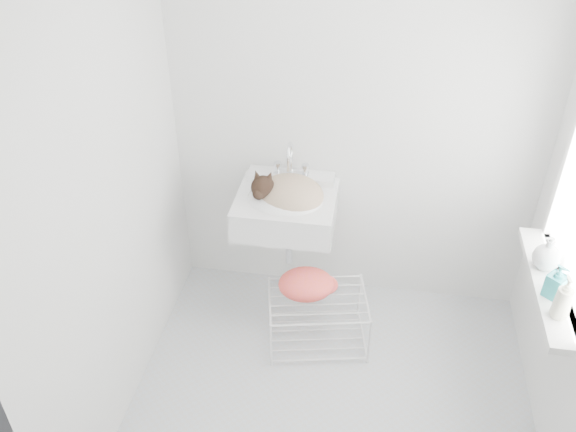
% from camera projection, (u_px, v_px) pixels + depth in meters
% --- Properties ---
extents(floor, '(2.20, 2.00, 0.02)m').
position_uv_depth(floor, '(330.00, 401.00, 3.38)').
color(floor, '#B5BBC2').
rests_on(floor, ground).
extents(back_wall, '(2.20, 0.02, 2.50)m').
position_uv_depth(back_wall, '(357.00, 119.00, 3.47)').
color(back_wall, silver).
rests_on(back_wall, ground).
extents(left_wall, '(0.02, 2.00, 2.50)m').
position_uv_depth(left_wall, '(105.00, 197.00, 2.81)').
color(left_wall, silver).
rests_on(left_wall, ground).
extents(windowsill, '(0.16, 0.88, 0.04)m').
position_uv_depth(windowsill, '(549.00, 285.00, 2.93)').
color(windowsill, white).
rests_on(windowsill, right_wall).
extents(sink, '(0.58, 0.51, 0.23)m').
position_uv_depth(sink, '(286.00, 196.00, 3.54)').
color(sink, white).
rests_on(sink, back_wall).
extents(faucet, '(0.21, 0.15, 0.21)m').
position_uv_depth(faucet, '(291.00, 160.00, 3.60)').
color(faucet, silver).
rests_on(faucet, sink).
extents(cat, '(0.42, 0.35, 0.26)m').
position_uv_depth(cat, '(288.00, 192.00, 3.50)').
color(cat, tan).
rests_on(cat, sink).
extents(wire_rack, '(0.64, 0.51, 0.34)m').
position_uv_depth(wire_rack, '(317.00, 322.00, 3.68)').
color(wire_rack, silver).
rests_on(wire_rack, floor).
extents(towel, '(0.37, 0.30, 0.14)m').
position_uv_depth(towel, '(306.00, 289.00, 3.59)').
color(towel, '#DB5900').
rests_on(towel, wire_rack).
extents(bottle_a, '(0.08, 0.08, 0.18)m').
position_uv_depth(bottle_a, '(558.00, 316.00, 2.73)').
color(bottle_a, white).
rests_on(bottle_a, windowsill).
extents(bottle_b, '(0.11, 0.11, 0.18)m').
position_uv_depth(bottle_b, '(552.00, 296.00, 2.84)').
color(bottle_b, '#20787D').
rests_on(bottle_b, windowsill).
extents(bottle_c, '(0.15, 0.15, 0.18)m').
position_uv_depth(bottle_c, '(544.00, 267.00, 3.01)').
color(bottle_c, silver).
rests_on(bottle_c, windowsill).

